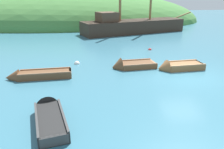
{
  "coord_description": "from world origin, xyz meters",
  "views": [
    {
      "loc": [
        -5.91,
        -12.13,
        4.59
      ],
      "look_at": [
        -4.45,
        0.32,
        0.1
      ],
      "focal_mm": 35.54,
      "sensor_mm": 36.0,
      "label": 1
    }
  ],
  "objects_px": {
    "rowboat_portside": "(130,66)",
    "buoy_white": "(77,64)",
    "sailing_ship": "(133,28)",
    "buoy_red": "(150,50)",
    "rowboat_near_dock": "(37,76)",
    "rowboat_outer_right": "(177,67)",
    "rowboat_outer_left": "(49,117)"
  },
  "relations": [
    {
      "from": "rowboat_portside",
      "to": "sailing_ship",
      "type": "bearing_deg",
      "value": -108.23
    },
    {
      "from": "rowboat_outer_right",
      "to": "rowboat_near_dock",
      "type": "xyz_separation_m",
      "value": [
        -8.85,
        -0.6,
        -0.0
      ]
    },
    {
      "from": "sailing_ship",
      "to": "rowboat_near_dock",
      "type": "distance_m",
      "value": 18.22
    },
    {
      "from": "rowboat_outer_left",
      "to": "rowboat_outer_right",
      "type": "bearing_deg",
      "value": -67.25
    },
    {
      "from": "rowboat_outer_right",
      "to": "buoy_white",
      "type": "bearing_deg",
      "value": -22.24
    },
    {
      "from": "sailing_ship",
      "to": "buoy_white",
      "type": "xyz_separation_m",
      "value": [
        -6.74,
        -13.19,
        -0.58
      ]
    },
    {
      "from": "rowboat_outer_right",
      "to": "sailing_ship",
      "type": "bearing_deg",
      "value": -95.64
    },
    {
      "from": "rowboat_portside",
      "to": "buoy_red",
      "type": "distance_m",
      "value": 5.64
    },
    {
      "from": "sailing_ship",
      "to": "buoy_red",
      "type": "relative_size",
      "value": 53.95
    },
    {
      "from": "sailing_ship",
      "to": "rowboat_outer_right",
      "type": "distance_m",
      "value": 15.24
    },
    {
      "from": "buoy_white",
      "to": "rowboat_near_dock",
      "type": "bearing_deg",
      "value": -130.54
    },
    {
      "from": "rowboat_portside",
      "to": "buoy_red",
      "type": "bearing_deg",
      "value": -125.38
    },
    {
      "from": "rowboat_outer_left",
      "to": "rowboat_portside",
      "type": "relative_size",
      "value": 1.11
    },
    {
      "from": "rowboat_outer_right",
      "to": "rowboat_near_dock",
      "type": "bearing_deg",
      "value": -1.17
    },
    {
      "from": "sailing_ship",
      "to": "buoy_white",
      "type": "bearing_deg",
      "value": -135.99
    },
    {
      "from": "buoy_red",
      "to": "buoy_white",
      "type": "distance_m",
      "value": 7.28
    },
    {
      "from": "rowboat_outer_right",
      "to": "rowboat_outer_left",
      "type": "distance_m",
      "value": 9.2
    },
    {
      "from": "rowboat_near_dock",
      "to": "buoy_white",
      "type": "height_order",
      "value": "rowboat_near_dock"
    },
    {
      "from": "rowboat_outer_right",
      "to": "buoy_red",
      "type": "distance_m",
      "value": 5.62
    },
    {
      "from": "rowboat_outer_left",
      "to": "buoy_red",
      "type": "xyz_separation_m",
      "value": [
        7.17,
        11.05,
        -0.14
      ]
    },
    {
      "from": "sailing_ship",
      "to": "rowboat_near_dock",
      "type": "height_order",
      "value": "sailing_ship"
    },
    {
      "from": "buoy_white",
      "to": "rowboat_outer_right",
      "type": "bearing_deg",
      "value": -17.17
    },
    {
      "from": "sailing_ship",
      "to": "rowboat_portside",
      "type": "relative_size",
      "value": 5.24
    },
    {
      "from": "sailing_ship",
      "to": "rowboat_outer_left",
      "type": "distance_m",
      "value": 22.01
    },
    {
      "from": "sailing_ship",
      "to": "rowboat_outer_right",
      "type": "bearing_deg",
      "value": -109.47
    },
    {
      "from": "rowboat_outer_right",
      "to": "rowboat_outer_left",
      "type": "xyz_separation_m",
      "value": [
        -7.42,
        -5.43,
        0.0
      ]
    },
    {
      "from": "buoy_white",
      "to": "rowboat_outer_left",
      "type": "bearing_deg",
      "value": -96.33
    },
    {
      "from": "sailing_ship",
      "to": "rowboat_near_dock",
      "type": "xyz_separation_m",
      "value": [
        -9.0,
        -15.83,
        -0.45
      ]
    },
    {
      "from": "rowboat_outer_right",
      "to": "buoy_white",
      "type": "height_order",
      "value": "rowboat_outer_right"
    },
    {
      "from": "rowboat_outer_left",
      "to": "sailing_ship",
      "type": "bearing_deg",
      "value": -33.58
    },
    {
      "from": "rowboat_portside",
      "to": "buoy_white",
      "type": "height_order",
      "value": "rowboat_portside"
    },
    {
      "from": "rowboat_outer_left",
      "to": "rowboat_portside",
      "type": "distance_m",
      "value": 7.55
    }
  ]
}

